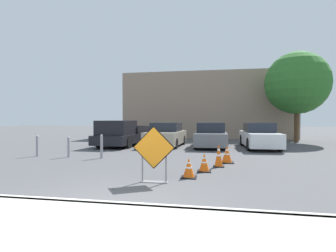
% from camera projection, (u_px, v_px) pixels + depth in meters
% --- Properties ---
extents(ground_plane, '(96.00, 96.00, 0.00)m').
position_uv_depth(ground_plane, '(180.00, 149.00, 14.71)').
color(ground_plane, '#4C4C4F').
extents(sidewalk_strip, '(23.23, 3.16, 0.14)m').
position_uv_depth(sidewalk_strip, '(58.00, 247.00, 3.32)').
color(sidewalk_strip, '#ADAAA3').
rests_on(sidewalk_strip, ground_plane).
extents(curb_lip, '(23.23, 0.20, 0.14)m').
position_uv_depth(curb_lip, '(108.00, 206.00, 4.87)').
color(curb_lip, '#ADAAA3').
rests_on(curb_lip, ground_plane).
extents(road_closed_sign, '(1.14, 0.20, 1.51)m').
position_uv_depth(road_closed_sign, '(154.00, 152.00, 6.92)').
color(road_closed_sign, black).
rests_on(road_closed_sign, ground_plane).
extents(traffic_cone_nearest, '(0.45, 0.45, 0.59)m').
position_uv_depth(traffic_cone_nearest, '(189.00, 168.00, 7.54)').
color(traffic_cone_nearest, black).
rests_on(traffic_cone_nearest, ground_plane).
extents(traffic_cone_second, '(0.44, 0.44, 0.60)m').
position_uv_depth(traffic_cone_second, '(204.00, 163.00, 8.41)').
color(traffic_cone_second, black).
rests_on(traffic_cone_second, ground_plane).
extents(traffic_cone_third, '(0.38, 0.38, 0.83)m').
position_uv_depth(traffic_cone_third, '(219.00, 155.00, 9.26)').
color(traffic_cone_third, black).
rests_on(traffic_cone_third, ground_plane).
extents(traffic_cone_fourth, '(0.52, 0.52, 0.67)m').
position_uv_depth(traffic_cone_fourth, '(227.00, 154.00, 10.10)').
color(traffic_cone_fourth, black).
rests_on(traffic_cone_fourth, ground_plane).
extents(pickup_truck, '(2.29, 5.49, 1.60)m').
position_uv_depth(pickup_truck, '(122.00, 134.00, 16.53)').
color(pickup_truck, black).
rests_on(pickup_truck, ground_plane).
extents(parked_car_nearest, '(2.10, 4.20, 1.47)m').
position_uv_depth(parked_car_nearest, '(166.00, 135.00, 16.32)').
color(parked_car_nearest, '#A39984').
rests_on(parked_car_nearest, ground_plane).
extents(parked_car_second, '(1.89, 4.17, 1.47)m').
position_uv_depth(parked_car_second, '(211.00, 136.00, 15.79)').
color(parked_car_second, slate).
rests_on(parked_car_second, ground_plane).
extents(parked_car_third, '(1.89, 4.54, 1.47)m').
position_uv_depth(parked_car_third, '(259.00, 136.00, 15.17)').
color(parked_car_third, white).
rests_on(parked_car_third, ground_plane).
extents(bollard_nearest, '(0.12, 0.12, 1.03)m').
position_uv_depth(bollard_nearest, '(102.00, 146.00, 11.30)').
color(bollard_nearest, gray).
rests_on(bollard_nearest, ground_plane).
extents(bollard_second, '(0.12, 0.12, 0.91)m').
position_uv_depth(bollard_second, '(69.00, 146.00, 11.58)').
color(bollard_second, gray).
rests_on(bollard_second, ground_plane).
extents(bollard_third, '(0.12, 0.12, 0.96)m').
position_uv_depth(bollard_third, '(37.00, 145.00, 11.85)').
color(bollard_third, gray).
rests_on(bollard_third, ground_plane).
extents(building_facade_backdrop, '(15.04, 5.00, 5.86)m').
position_uv_depth(building_facade_backdrop, '(207.00, 106.00, 24.83)').
color(building_facade_backdrop, gray).
rests_on(building_facade_backdrop, ground_plane).
extents(street_tree_behind_lot, '(4.48, 4.48, 6.54)m').
position_uv_depth(street_tree_behind_lot, '(297.00, 83.00, 18.88)').
color(street_tree_behind_lot, '#513823').
rests_on(street_tree_behind_lot, ground_plane).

